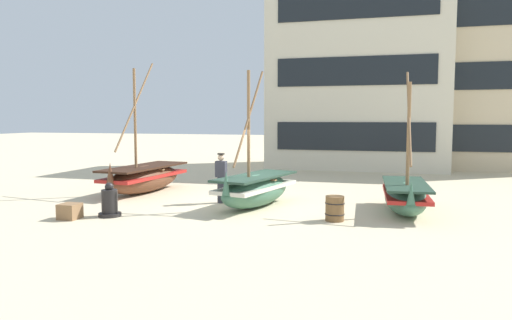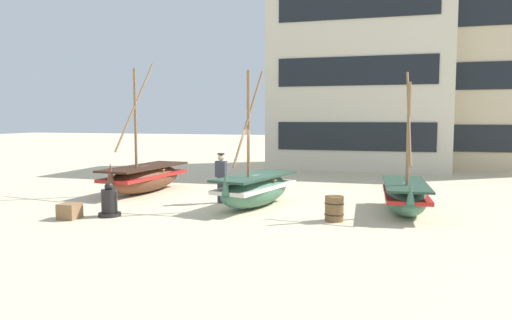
{
  "view_description": "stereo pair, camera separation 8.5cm",
  "coord_description": "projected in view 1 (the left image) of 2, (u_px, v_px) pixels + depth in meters",
  "views": [
    {
      "loc": [
        4.49,
        -15.02,
        2.89
      ],
      "look_at": [
        0.0,
        1.0,
        1.4
      ],
      "focal_mm": 33.75,
      "sensor_mm": 36.0,
      "label": 1
    },
    {
      "loc": [
        4.57,
        -15.0,
        2.89
      ],
      "look_at": [
        0.0,
        1.0,
        1.4
      ],
      "focal_mm": 33.75,
      "sensor_mm": 36.0,
      "label": 2
    }
  ],
  "objects": [
    {
      "name": "ground_plane",
      "position": [
        248.0,
        205.0,
        15.87
      ],
      "size": [
        120.0,
        120.0,
        0.0
      ],
      "primitive_type": "plane",
      "color": "beige"
    },
    {
      "name": "fishing_boat_near_left",
      "position": [
        256.0,
        189.0,
        15.52
      ],
      "size": [
        2.09,
        3.84,
        4.37
      ],
      "color": "#427056",
      "rests_on": "ground"
    },
    {
      "name": "fishing_boat_centre_large",
      "position": [
        144.0,
        177.0,
        18.46
      ],
      "size": [
        1.79,
        4.4,
        4.98
      ],
      "color": "brown",
      "rests_on": "ground"
    },
    {
      "name": "fishing_boat_far_right",
      "position": [
        406.0,
        196.0,
        14.53
      ],
      "size": [
        1.42,
        3.65,
        4.27
      ],
      "color": "#427056",
      "rests_on": "ground"
    },
    {
      "name": "fisherman_by_hull",
      "position": [
        221.0,
        178.0,
        16.17
      ],
      "size": [
        0.37,
        0.26,
        1.68
      ],
      "color": "#33333D",
      "rests_on": "ground"
    },
    {
      "name": "capstan_winch",
      "position": [
        110.0,
        203.0,
        14.0
      ],
      "size": [
        0.65,
        0.65,
        0.99
      ],
      "color": "black",
      "rests_on": "ground"
    },
    {
      "name": "wooden_barrel",
      "position": [
        335.0,
        208.0,
        13.38
      ],
      "size": [
        0.56,
        0.56,
        0.7
      ],
      "color": "brown",
      "rests_on": "ground"
    },
    {
      "name": "cargo_crate",
      "position": [
        70.0,
        211.0,
        13.65
      ],
      "size": [
        0.54,
        0.54,
        0.44
      ],
      "primitive_type": "cube",
      "rotation": [
        0.0,
        0.0,
        0.01
      ],
      "color": "olive",
      "rests_on": "ground"
    },
    {
      "name": "harbor_building_main",
      "position": [
        358.0,
        75.0,
        27.46
      ],
      "size": [
        10.11,
        5.44,
        10.51
      ],
      "color": "beige",
      "rests_on": "ground"
    },
    {
      "name": "harbor_building_annex",
      "position": [
        480.0,
        80.0,
        27.45
      ],
      "size": [
        7.71,
        5.89,
        10.01
      ],
      "color": "beige",
      "rests_on": "ground"
    }
  ]
}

